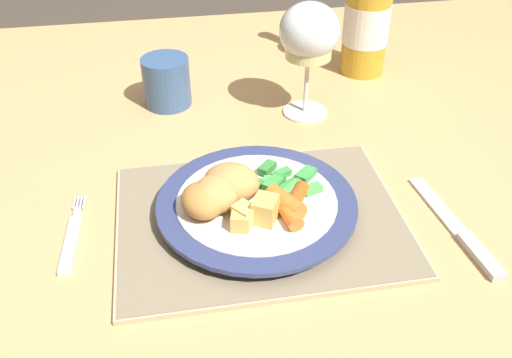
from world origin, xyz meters
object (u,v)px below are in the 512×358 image
at_px(drinking_cup, 166,80).
at_px(dining_table, 202,189).
at_px(bottle, 368,9).
at_px(dinner_plate, 257,206).
at_px(table_knife, 461,233).
at_px(wine_glass, 309,36).
at_px(fork, 72,239).

bearing_deg(drinking_cup, dining_table, -75.17).
bearing_deg(bottle, dinner_plate, -124.71).
height_order(table_knife, bottle, bottle).
distance_m(dinner_plate, wine_glass, 0.28).
bearing_deg(wine_glass, fork, -144.44).
xyz_separation_m(wine_glass, bottle, (0.13, 0.13, -0.01)).
distance_m(dinner_plate, drinking_cup, 0.31).
relative_size(dining_table, table_knife, 8.63).
height_order(fork, wine_glass, wine_glass).
height_order(fork, bottle, bottle).
relative_size(wine_glass, drinking_cup, 2.26).
xyz_separation_m(dining_table, dinner_plate, (0.05, -0.16, 0.09)).
bearing_deg(drinking_cup, fork, -112.38).
bearing_deg(table_knife, dinner_plate, 162.39).
height_order(dinner_plate, table_knife, dinner_plate).
bearing_deg(table_knife, drinking_cup, 130.44).
distance_m(bottle, drinking_cup, 0.35).
bearing_deg(dinner_plate, fork, -178.91).
height_order(bottle, drinking_cup, bottle).
distance_m(dining_table, bottle, 0.40).
bearing_deg(table_knife, wine_glass, 109.81).
relative_size(bottle, drinking_cup, 3.91).
height_order(dinner_plate, bottle, bottle).
height_order(wine_glass, drinking_cup, wine_glass).
bearing_deg(table_knife, dining_table, 139.89).
bearing_deg(fork, table_knife, -8.73).
relative_size(wine_glass, bottle, 0.58).
xyz_separation_m(fork, bottle, (0.46, 0.36, 0.11)).
distance_m(dining_table, wine_glass, 0.27).
xyz_separation_m(table_knife, bottle, (0.02, 0.43, 0.11)).
xyz_separation_m(table_knife, wine_glass, (-0.11, 0.30, 0.12)).
bearing_deg(dining_table, wine_glass, 21.79).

